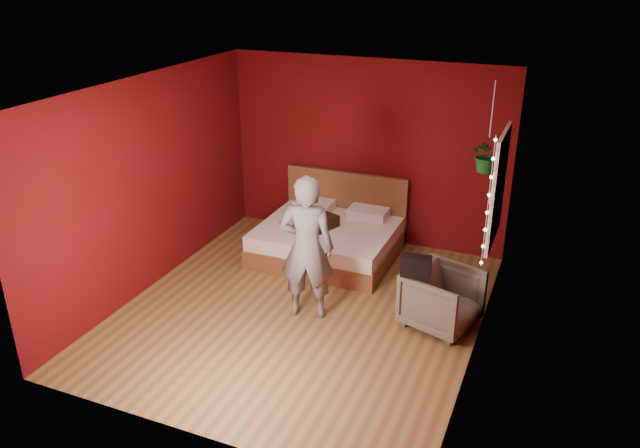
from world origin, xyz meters
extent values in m
plane|color=olive|center=(0.00, 0.00, 0.00)|extent=(4.50, 4.50, 0.00)
cube|color=#5E0910|center=(0.00, 2.26, 1.30)|extent=(4.00, 0.02, 2.60)
cube|color=#5E0910|center=(0.00, -2.26, 1.30)|extent=(4.00, 0.02, 2.60)
cube|color=#5E0910|center=(-2.01, 0.00, 1.30)|extent=(0.02, 4.50, 2.60)
cube|color=#5E0910|center=(2.01, 0.00, 1.30)|extent=(0.02, 4.50, 2.60)
cube|color=silver|center=(0.00, 0.00, 2.61)|extent=(4.00, 4.50, 0.02)
cube|color=white|center=(1.97, 0.90, 1.50)|extent=(0.04, 0.97, 1.27)
cube|color=black|center=(1.96, 0.90, 1.50)|extent=(0.02, 0.85, 1.15)
cube|color=white|center=(1.95, 0.90, 1.50)|extent=(0.03, 0.05, 1.15)
cube|color=white|center=(1.95, 0.90, 1.50)|extent=(0.03, 0.85, 0.05)
cylinder|color=silver|center=(1.94, 0.38, 1.50)|extent=(0.01, 0.01, 1.45)
sphere|color=#FFF2CC|center=(1.94, 0.38, 0.83)|extent=(0.04, 0.04, 0.04)
sphere|color=#FFF2CC|center=(1.94, 0.38, 1.02)|extent=(0.04, 0.04, 0.04)
sphere|color=#FFF2CC|center=(1.94, 0.38, 1.21)|extent=(0.04, 0.04, 0.04)
sphere|color=#FFF2CC|center=(1.94, 0.38, 1.40)|extent=(0.04, 0.04, 0.04)
sphere|color=#FFF2CC|center=(1.94, 0.38, 1.60)|extent=(0.04, 0.04, 0.04)
sphere|color=#FFF2CC|center=(1.94, 0.38, 1.79)|extent=(0.04, 0.04, 0.04)
sphere|color=#FFF2CC|center=(1.94, 0.38, 1.98)|extent=(0.04, 0.04, 0.04)
sphere|color=#FFF2CC|center=(1.94, 0.38, 2.17)|extent=(0.04, 0.04, 0.04)
cube|color=brown|center=(-0.26, 1.43, 0.13)|extent=(1.81, 1.54, 0.25)
cube|color=white|center=(-0.26, 1.43, 0.35)|extent=(1.78, 1.51, 0.20)
cube|color=brown|center=(-0.26, 2.16, 0.50)|extent=(1.81, 0.07, 1.00)
cube|color=silver|center=(-0.67, 1.95, 0.52)|extent=(0.54, 0.34, 0.13)
cube|color=silver|center=(0.15, 1.95, 0.52)|extent=(0.54, 0.34, 0.13)
imported|color=slate|center=(0.09, -0.05, 0.85)|extent=(0.70, 0.54, 1.70)
imported|color=#63634E|center=(1.57, 0.30, 0.34)|extent=(0.93, 0.91, 0.68)
cube|color=black|center=(1.30, 0.09, 0.79)|extent=(0.33, 0.20, 0.23)
cube|color=black|center=(-0.39, 1.36, 0.53)|extent=(0.57, 0.57, 0.16)
cylinder|color=silver|center=(1.78, 1.21, 2.29)|extent=(0.01, 0.01, 0.63)
imported|color=#1B5F23|center=(1.78, 1.21, 1.77)|extent=(0.46, 0.44, 0.41)
camera|label=1|loc=(2.63, -5.76, 3.85)|focal=35.00mm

